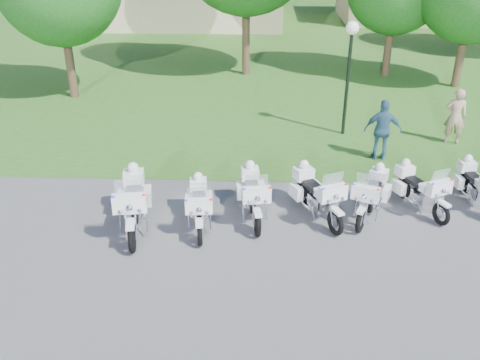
{
  "coord_description": "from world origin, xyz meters",
  "views": [
    {
      "loc": [
        -0.35,
        -11.03,
        7.11
      ],
      "look_at": [
        -0.84,
        1.2,
        0.95
      ],
      "focal_mm": 40.0,
      "sensor_mm": 36.0,
      "label": 1
    }
  ],
  "objects_px": {
    "motorcycle_2": "(253,194)",
    "motorcycle_5": "(420,188)",
    "motorcycle_6": "(477,184)",
    "lamp_post": "(350,50)",
    "motorcycle_0": "(133,202)",
    "motorcycle_3": "(316,193)",
    "bystander_c": "(383,130)",
    "motorcycle_1": "(199,205)",
    "bystander_a": "(455,116)",
    "motorcycle_4": "(371,194)"
  },
  "relations": [
    {
      "from": "motorcycle_5",
      "to": "lamp_post",
      "type": "distance_m",
      "value": 5.96
    },
    {
      "from": "motorcycle_3",
      "to": "motorcycle_0",
      "type": "bearing_deg",
      "value": -15.12
    },
    {
      "from": "motorcycle_1",
      "to": "motorcycle_5",
      "type": "xyz_separation_m",
      "value": [
        5.72,
        1.1,
        0.0
      ]
    },
    {
      "from": "motorcycle_1",
      "to": "motorcycle_3",
      "type": "height_order",
      "value": "motorcycle_3"
    },
    {
      "from": "motorcycle_0",
      "to": "bystander_c",
      "type": "bearing_deg",
      "value": -156.73
    },
    {
      "from": "motorcycle_0",
      "to": "bystander_c",
      "type": "relative_size",
      "value": 1.31
    },
    {
      "from": "motorcycle_4",
      "to": "motorcycle_6",
      "type": "relative_size",
      "value": 0.98
    },
    {
      "from": "motorcycle_0",
      "to": "motorcycle_2",
      "type": "distance_m",
      "value": 3.02
    },
    {
      "from": "motorcycle_1",
      "to": "lamp_post",
      "type": "relative_size",
      "value": 0.54
    },
    {
      "from": "motorcycle_0",
      "to": "bystander_a",
      "type": "xyz_separation_m",
      "value": [
        9.64,
        5.86,
        0.24
      ]
    },
    {
      "from": "lamp_post",
      "to": "bystander_a",
      "type": "xyz_separation_m",
      "value": [
        3.59,
        -0.71,
        -2.03
      ]
    },
    {
      "from": "motorcycle_2",
      "to": "motorcycle_6",
      "type": "distance_m",
      "value": 6.04
    },
    {
      "from": "motorcycle_4",
      "to": "bystander_a",
      "type": "bearing_deg",
      "value": -101.72
    },
    {
      "from": "motorcycle_2",
      "to": "motorcycle_5",
      "type": "height_order",
      "value": "motorcycle_2"
    },
    {
      "from": "motorcycle_4",
      "to": "motorcycle_5",
      "type": "distance_m",
      "value": 1.4
    },
    {
      "from": "motorcycle_3",
      "to": "motorcycle_6",
      "type": "height_order",
      "value": "motorcycle_3"
    },
    {
      "from": "motorcycle_3",
      "to": "lamp_post",
      "type": "height_order",
      "value": "lamp_post"
    },
    {
      "from": "motorcycle_6",
      "to": "motorcycle_1",
      "type": "bearing_deg",
      "value": 3.76
    },
    {
      "from": "motorcycle_2",
      "to": "lamp_post",
      "type": "distance_m",
      "value": 7.06
    },
    {
      "from": "motorcycle_6",
      "to": "bystander_a",
      "type": "bearing_deg",
      "value": -106.9
    },
    {
      "from": "bystander_c",
      "to": "motorcycle_1",
      "type": "bearing_deg",
      "value": 43.89
    },
    {
      "from": "motorcycle_0",
      "to": "bystander_c",
      "type": "distance_m",
      "value": 8.24
    },
    {
      "from": "motorcycle_1",
      "to": "bystander_c",
      "type": "distance_m",
      "value": 6.85
    },
    {
      "from": "motorcycle_6",
      "to": "bystander_c",
      "type": "relative_size",
      "value": 1.07
    },
    {
      "from": "motorcycle_0",
      "to": "motorcycle_3",
      "type": "xyz_separation_m",
      "value": [
        4.57,
        0.75,
        -0.07
      ]
    },
    {
      "from": "motorcycle_5",
      "to": "motorcycle_6",
      "type": "distance_m",
      "value": 1.63
    },
    {
      "from": "motorcycle_6",
      "to": "bystander_c",
      "type": "distance_m",
      "value": 3.5
    },
    {
      "from": "motorcycle_2",
      "to": "motorcycle_1",
      "type": "bearing_deg",
      "value": 13.74
    },
    {
      "from": "motorcycle_3",
      "to": "motorcycle_1",
      "type": "bearing_deg",
      "value": -13.0
    },
    {
      "from": "lamp_post",
      "to": "motorcycle_0",
      "type": "bearing_deg",
      "value": -132.68
    },
    {
      "from": "lamp_post",
      "to": "bystander_c",
      "type": "distance_m",
      "value": 3.05
    },
    {
      "from": "motorcycle_1",
      "to": "motorcycle_6",
      "type": "relative_size",
      "value": 1.01
    },
    {
      "from": "bystander_a",
      "to": "motorcycle_0",
      "type": "bearing_deg",
      "value": 45.27
    },
    {
      "from": "motorcycle_5",
      "to": "bystander_c",
      "type": "bearing_deg",
      "value": -107.74
    },
    {
      "from": "motorcycle_3",
      "to": "bystander_a",
      "type": "xyz_separation_m",
      "value": [
        5.07,
        5.11,
        0.3
      ]
    },
    {
      "from": "motorcycle_5",
      "to": "motorcycle_6",
      "type": "xyz_separation_m",
      "value": [
        1.59,
        0.32,
        -0.01
      ]
    },
    {
      "from": "motorcycle_5",
      "to": "bystander_a",
      "type": "relative_size",
      "value": 1.03
    },
    {
      "from": "motorcycle_2",
      "to": "motorcycle_3",
      "type": "bearing_deg",
      "value": 174.91
    },
    {
      "from": "bystander_a",
      "to": "motorcycle_4",
      "type": "bearing_deg",
      "value": 67.91
    },
    {
      "from": "motorcycle_1",
      "to": "motorcycle_2",
      "type": "height_order",
      "value": "motorcycle_2"
    },
    {
      "from": "motorcycle_6",
      "to": "bystander_a",
      "type": "distance_m",
      "value": 4.36
    },
    {
      "from": "motorcycle_5",
      "to": "bystander_c",
      "type": "distance_m",
      "value": 3.23
    },
    {
      "from": "lamp_post",
      "to": "motorcycle_2",
      "type": "bearing_deg",
      "value": -117.84
    },
    {
      "from": "motorcycle_4",
      "to": "motorcycle_5",
      "type": "xyz_separation_m",
      "value": [
        1.34,
        0.41,
        -0.02
      ]
    },
    {
      "from": "motorcycle_5",
      "to": "bystander_a",
      "type": "height_order",
      "value": "bystander_a"
    },
    {
      "from": "motorcycle_6",
      "to": "bystander_a",
      "type": "xyz_separation_m",
      "value": [
        0.73,
        4.28,
        0.37
      ]
    },
    {
      "from": "motorcycle_6",
      "to": "lamp_post",
      "type": "xyz_separation_m",
      "value": [
        -2.86,
        4.99,
        2.39
      ]
    },
    {
      "from": "motorcycle_3",
      "to": "motorcycle_5",
      "type": "xyz_separation_m",
      "value": [
        2.75,
        0.5,
        -0.05
      ]
    },
    {
      "from": "bystander_c",
      "to": "motorcycle_3",
      "type": "bearing_deg",
      "value": 62.37
    },
    {
      "from": "motorcycle_2",
      "to": "motorcycle_4",
      "type": "distance_m",
      "value": 3.05
    }
  ]
}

